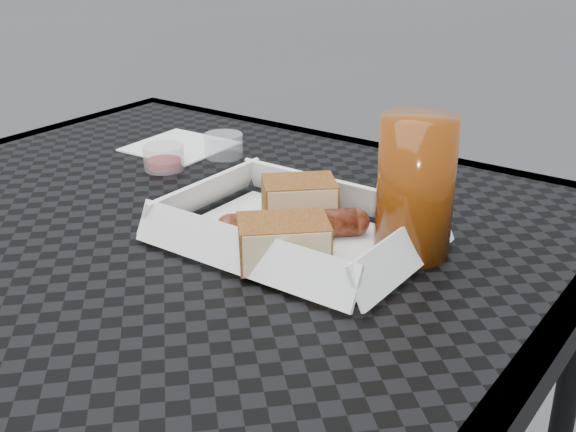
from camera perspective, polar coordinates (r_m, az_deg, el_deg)
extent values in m
cube|color=black|center=(0.74, -11.03, -1.73)|extent=(0.80, 0.80, 0.01)
cube|color=black|center=(1.02, 4.79, 5.27)|extent=(0.80, 0.03, 0.03)
cube|color=black|center=(0.56, 18.46, -12.16)|extent=(0.03, 0.80, 0.03)
cylinder|color=black|center=(1.35, -9.50, -7.39)|extent=(0.03, 0.03, 0.73)
cube|color=white|center=(0.70, 0.48, -1.85)|extent=(0.22, 0.15, 0.00)
cylinder|color=maroon|center=(0.69, 0.43, -0.71)|extent=(0.11, 0.10, 0.03)
sphere|color=maroon|center=(0.70, 5.36, -0.45)|extent=(0.03, 0.03, 0.03)
sphere|color=maroon|center=(0.69, -4.60, -0.96)|extent=(0.03, 0.03, 0.03)
cube|color=brown|center=(0.72, 0.88, 1.16)|extent=(0.09, 0.09, 0.05)
cube|color=brown|center=(0.64, -0.38, -2.05)|extent=(0.09, 0.09, 0.04)
cylinder|color=red|center=(0.64, 1.16, -4.16)|extent=(0.02, 0.02, 0.00)
torus|color=white|center=(0.63, 1.45, -4.51)|extent=(0.02, 0.02, 0.00)
cube|color=#B2D17F|center=(0.63, 2.09, -4.34)|extent=(0.02, 0.02, 0.00)
cube|color=white|center=(0.99, -8.54, 5.47)|extent=(0.12, 0.12, 0.00)
cylinder|color=maroon|center=(0.90, -9.79, 4.58)|extent=(0.05, 0.05, 0.03)
cylinder|color=silver|center=(0.94, -5.12, 5.59)|extent=(0.05, 0.05, 0.03)
cylinder|color=#662B08|center=(0.66, 10.04, 2.28)|extent=(0.07, 0.07, 0.13)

